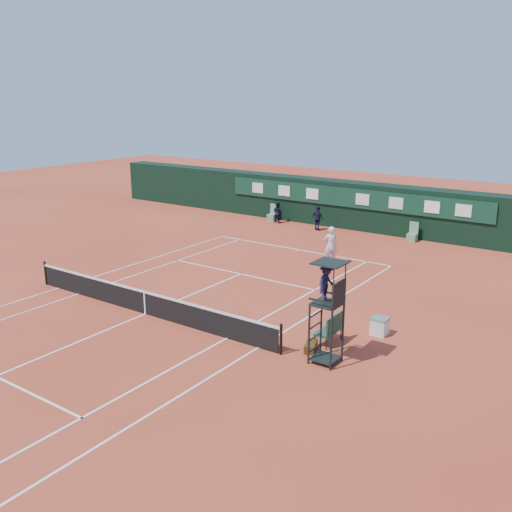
{
  "coord_description": "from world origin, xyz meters",
  "views": [
    {
      "loc": [
        15.78,
        -14.83,
        8.41
      ],
      "look_at": [
        1.17,
        6.0,
        1.2
      ],
      "focal_mm": 40.0,
      "sensor_mm": 36.0,
      "label": 1
    }
  ],
  "objects_px": {
    "player_bench": "(331,328)",
    "player": "(331,245)",
    "umpire_chair": "(327,291)",
    "cooler": "(380,326)",
    "tennis_net": "(145,302)"
  },
  "relations": [
    {
      "from": "player_bench",
      "to": "player",
      "type": "height_order",
      "value": "player"
    },
    {
      "from": "umpire_chair",
      "to": "player_bench",
      "type": "xyz_separation_m",
      "value": [
        -0.52,
        1.41,
        -1.86
      ]
    },
    {
      "from": "cooler",
      "to": "player",
      "type": "relative_size",
      "value": 0.33
    },
    {
      "from": "player_bench",
      "to": "player",
      "type": "relative_size",
      "value": 0.61
    },
    {
      "from": "tennis_net",
      "to": "cooler",
      "type": "relative_size",
      "value": 20.0
    },
    {
      "from": "tennis_net",
      "to": "player_bench",
      "type": "height_order",
      "value": "same"
    },
    {
      "from": "umpire_chair",
      "to": "cooler",
      "type": "relative_size",
      "value": 5.3
    },
    {
      "from": "umpire_chair",
      "to": "cooler",
      "type": "bearing_deg",
      "value": 79.91
    },
    {
      "from": "tennis_net",
      "to": "player_bench",
      "type": "xyz_separation_m",
      "value": [
        7.36,
        1.75,
        0.09
      ]
    },
    {
      "from": "tennis_net",
      "to": "player_bench",
      "type": "distance_m",
      "value": 7.57
    },
    {
      "from": "tennis_net",
      "to": "player",
      "type": "xyz_separation_m",
      "value": [
        2.73,
        10.44,
        0.48
      ]
    },
    {
      "from": "player",
      "to": "player_bench",
      "type": "bearing_deg",
      "value": 76.92
    },
    {
      "from": "tennis_net",
      "to": "umpire_chair",
      "type": "distance_m",
      "value": 8.13
    },
    {
      "from": "player",
      "to": "umpire_chair",
      "type": "bearing_deg",
      "value": 75.9
    },
    {
      "from": "umpire_chair",
      "to": "cooler",
      "type": "height_order",
      "value": "umpire_chair"
    }
  ]
}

